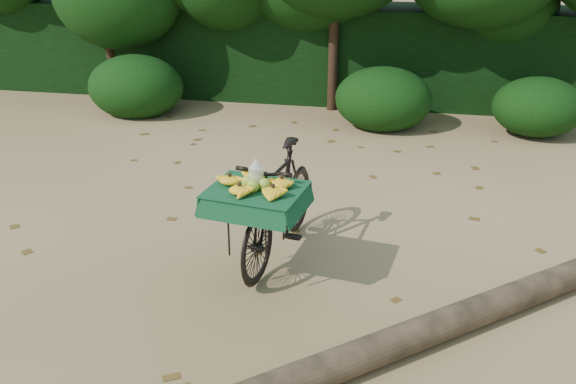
# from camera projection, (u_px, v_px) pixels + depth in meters

# --- Properties ---
(ground) EXTENTS (80.00, 80.00, 0.00)m
(ground) POSITION_uv_depth(u_px,v_px,m) (228.00, 231.00, 6.95)
(ground) COLOR tan
(ground) RESTS_ON ground
(vendor_bicycle) EXTENTS (0.98, 2.02, 1.19)m
(vendor_bicycle) POSITION_uv_depth(u_px,v_px,m) (278.00, 203.00, 6.19)
(vendor_bicycle) COLOR black
(vendor_bicycle) RESTS_ON ground
(fallen_log) EXTENTS (2.98, 2.59, 0.27)m
(fallen_log) POSITION_uv_depth(u_px,v_px,m) (439.00, 326.00, 5.06)
(fallen_log) COLOR brown
(fallen_log) RESTS_ON ground
(hedge_backdrop) EXTENTS (26.00, 1.80, 1.80)m
(hedge_backdrop) POSITION_uv_depth(u_px,v_px,m) (315.00, 51.00, 12.26)
(hedge_backdrop) COLOR black
(hedge_backdrop) RESTS_ON ground
(bush_clumps) EXTENTS (8.80, 1.70, 0.90)m
(bush_clumps) POSITION_uv_depth(u_px,v_px,m) (325.00, 99.00, 10.55)
(bush_clumps) COLOR black
(bush_clumps) RESTS_ON ground
(leaf_litter) EXTENTS (7.00, 7.30, 0.01)m
(leaf_litter) POSITION_uv_depth(u_px,v_px,m) (243.00, 207.00, 7.53)
(leaf_litter) COLOR #553C16
(leaf_litter) RESTS_ON ground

